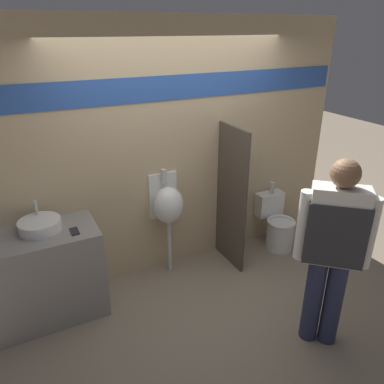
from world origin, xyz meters
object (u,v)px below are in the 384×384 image
sink_basin (40,225)px  person_in_vest (333,244)px  cell_phone (75,231)px  toilet (277,225)px  urinal_near_counter (168,205)px

sink_basin → person_in_vest: (2.06, -1.47, 0.04)m
cell_phone → toilet: size_ratio=0.17×
sink_basin → person_in_vest: bearing=-35.6°
sink_basin → urinal_near_counter: size_ratio=0.31×
cell_phone → urinal_near_counter: 1.06m
toilet → urinal_near_counter: bearing=174.4°
person_in_vest → sink_basin: bearing=6.2°
sink_basin → cell_phone: bearing=-32.9°
urinal_near_counter → toilet: 1.53m
sink_basin → toilet: (2.71, -0.05, -0.66)m
urinal_near_counter → person_in_vest: bearing=-63.8°
urinal_near_counter → toilet: bearing=-5.6°
toilet → sink_basin: bearing=178.9°
sink_basin → cell_phone: 0.32m
sink_basin → toilet: bearing=-1.1°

